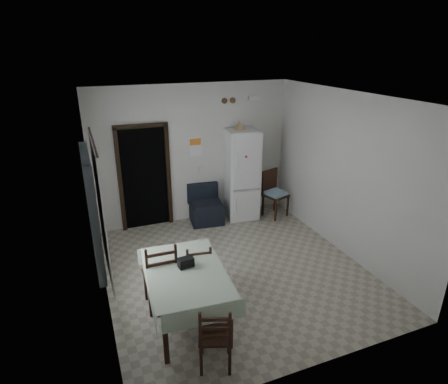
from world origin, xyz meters
name	(u,v)px	position (x,y,z in m)	size (l,w,h in m)	color
ground	(235,270)	(0.00, 0.00, 0.00)	(4.50, 4.50, 0.00)	#A79F89
ceiling	(237,97)	(0.00, 0.00, 2.90)	(4.20, 4.50, 0.02)	white
wall_back	(193,154)	(0.00, 2.25, 1.45)	(4.20, 0.02, 2.90)	silver
wall_front	(320,264)	(0.00, -2.25, 1.45)	(4.20, 0.02, 2.90)	silver
wall_left	(96,212)	(-2.10, 0.00, 1.45)	(0.02, 4.50, 2.90)	silver
wall_right	(345,175)	(2.10, 0.00, 1.45)	(0.02, 4.50, 2.90)	silver
doorway	(143,175)	(-1.05, 2.45, 1.06)	(1.06, 0.52, 2.22)	black
window_recess	(92,211)	(-2.15, -0.20, 1.55)	(0.10, 1.20, 1.60)	silver
curtain	(101,210)	(-2.04, -0.20, 1.55)	(0.02, 1.45, 1.85)	silver
curtain_rod	(93,140)	(-2.03, -0.20, 2.50)	(0.02, 0.02, 1.60)	black
calendar	(195,146)	(0.05, 2.24, 1.62)	(0.28, 0.02, 0.40)	white
calendar_image	(195,142)	(0.05, 2.23, 1.72)	(0.24, 0.01, 0.14)	orange
light_switch	(201,170)	(0.15, 2.24, 1.10)	(0.08, 0.02, 0.12)	beige
vent_left	(224,101)	(0.70, 2.23, 2.52)	(0.12, 0.12, 0.03)	brown
vent_right	(233,100)	(0.88, 2.23, 2.52)	(0.12, 0.12, 0.03)	brown
emergency_light	(254,98)	(1.35, 2.21, 2.55)	(0.25, 0.07, 0.09)	white
fridge	(241,175)	(0.96, 1.93, 0.98)	(0.64, 0.64, 1.96)	silver
tan_cone	(240,125)	(0.92, 1.94, 2.06)	(0.23, 0.23, 0.19)	tan
navy_seat	(206,205)	(0.16, 1.93, 0.41)	(0.67, 0.65, 0.81)	black
corner_chair	(276,194)	(1.69, 1.66, 0.52)	(0.45, 0.45, 1.04)	black
dining_table	(187,296)	(-1.11, -0.91, 0.40)	(1.01, 1.54, 0.80)	#AEC1A5
black_bag	(186,262)	(-1.07, -0.81, 0.87)	(0.21, 0.12, 0.13)	black
dining_chair_far_left	(160,274)	(-1.37, -0.45, 0.54)	(0.47, 0.47, 1.09)	black
dining_chair_far_right	(198,269)	(-0.79, -0.42, 0.45)	(0.39, 0.39, 0.91)	black
dining_chair_near_head	(215,334)	(-1.02, -1.78, 0.45)	(0.38, 0.38, 0.90)	black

